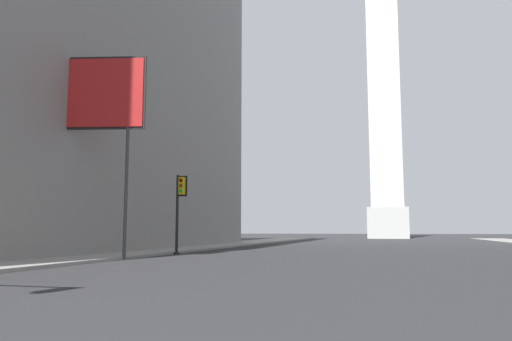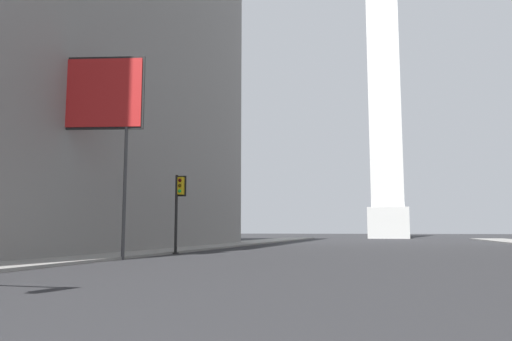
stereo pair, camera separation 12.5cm
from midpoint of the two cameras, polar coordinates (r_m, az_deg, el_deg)
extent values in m
cube|color=gray|center=(37.05, -10.06, -8.91)|extent=(5.00, 110.33, 0.15)
cube|color=silver|center=(92.41, 14.93, -5.82)|extent=(7.04, 7.04, 5.46)
cube|color=silver|center=(97.06, 14.40, 11.24)|extent=(5.63, 5.63, 51.52)
cylinder|color=black|center=(32.01, -9.00, -4.95)|extent=(0.18, 0.18, 4.98)
cylinder|color=#262626|center=(32.03, -9.08, -9.33)|extent=(0.40, 0.40, 0.10)
cube|color=yellow|center=(32.00, -8.47, -1.75)|extent=(0.34, 0.34, 1.10)
cube|color=black|center=(32.17, -8.34, -1.78)|extent=(0.58, 0.04, 1.32)
sphere|color=#410907|center=(31.86, -8.59, -1.11)|extent=(0.22, 0.22, 0.22)
sphere|color=#483506|center=(31.83, -8.60, -1.72)|extent=(0.22, 0.22, 0.22)
sphere|color=green|center=(31.80, -8.61, -2.33)|extent=(0.22, 0.22, 0.22)
cylinder|color=#3F3F42|center=(27.89, -21.71, -2.36)|extent=(0.18, 0.18, 6.87)
cylinder|color=#3F3F42|center=(26.59, -14.66, -2.43)|extent=(0.18, 0.18, 6.87)
cube|color=red|center=(28.06, -17.86, 8.42)|extent=(5.07, 1.30, 3.70)
cube|color=black|center=(28.06, -17.86, 8.42)|extent=(5.28, 1.24, 3.94)
camera|label=1|loc=(0.06, -89.95, -0.01)|focal=35.00mm
camera|label=2|loc=(0.06, 90.05, 0.01)|focal=35.00mm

